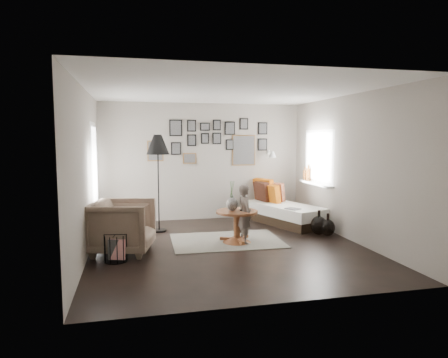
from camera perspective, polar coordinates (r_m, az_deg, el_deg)
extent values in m
plane|color=black|center=(6.87, 0.54, -9.61)|extent=(4.80, 4.80, 0.00)
plane|color=gray|center=(8.98, -3.05, 2.49)|extent=(4.50, 0.00, 4.50)
plane|color=gray|center=(4.35, 7.99, -1.25)|extent=(4.50, 0.00, 4.50)
plane|color=gray|center=(6.49, -19.15, 0.84)|extent=(0.00, 4.80, 4.80)
plane|color=gray|center=(7.49, 17.54, 1.53)|extent=(0.00, 4.80, 4.80)
plane|color=white|center=(6.66, 0.56, 12.49)|extent=(4.80, 4.80, 0.00)
plane|color=white|center=(7.70, -18.03, -0.24)|extent=(0.00, 2.14, 2.14)
plane|color=white|center=(7.70, -18.03, -0.24)|extent=(0.00, 1.88, 1.88)
plane|color=white|center=(7.70, -18.03, -0.24)|extent=(0.00, 1.93, 1.93)
plane|color=white|center=(8.53, 13.39, 3.16)|extent=(0.00, 1.30, 1.30)
plane|color=white|center=(8.53, 13.39, 3.16)|extent=(0.00, 1.14, 1.14)
cube|color=white|center=(8.55, 12.93, -0.66)|extent=(0.15, 1.32, 0.04)
cylinder|color=#8C4C14|center=(8.84, 11.97, 0.62)|extent=(0.10, 0.10, 0.28)
cylinder|color=#8C4C14|center=(9.00, 11.51, 0.53)|extent=(0.08, 0.08, 0.22)
cube|color=brown|center=(8.83, -9.78, 3.97)|extent=(0.35, 0.03, 0.45)
cube|color=black|center=(8.82, -9.77, 3.97)|extent=(0.30, 0.01, 0.40)
cube|color=black|center=(8.87, -6.91, 7.25)|extent=(0.28, 0.03, 0.36)
cube|color=black|center=(8.85, -6.90, 7.26)|extent=(0.23, 0.01, 0.31)
cube|color=black|center=(8.87, -6.87, 4.35)|extent=(0.22, 0.03, 0.28)
cube|color=black|center=(8.85, -6.86, 4.34)|extent=(0.17, 0.01, 0.23)
cube|color=black|center=(8.91, -4.65, 7.59)|extent=(0.20, 0.03, 0.26)
cube|color=black|center=(8.90, -4.64, 7.60)|extent=(0.15, 0.01, 0.21)
cube|color=black|center=(8.91, -4.64, 5.54)|extent=(0.20, 0.03, 0.26)
cube|color=black|center=(8.89, -4.62, 5.53)|extent=(0.15, 0.01, 0.21)
cube|color=black|center=(8.96, -2.74, 7.47)|extent=(0.22, 0.03, 0.18)
cube|color=black|center=(8.94, -2.72, 7.47)|extent=(0.17, 0.01, 0.13)
cube|color=black|center=(8.96, -2.73, 5.81)|extent=(0.18, 0.03, 0.24)
cube|color=black|center=(8.94, -2.71, 5.81)|extent=(0.13, 0.01, 0.19)
cube|color=black|center=(9.02, -1.04, 7.72)|extent=(0.18, 0.03, 0.24)
cube|color=black|center=(9.00, -1.01, 7.72)|extent=(0.13, 0.01, 0.19)
cube|color=black|center=(9.01, -1.03, 5.81)|extent=(0.20, 0.03, 0.26)
cube|color=black|center=(8.99, -1.01, 5.81)|extent=(0.15, 0.01, 0.21)
cube|color=black|center=(9.08, 0.83, 7.27)|extent=(0.24, 0.03, 0.30)
cube|color=black|center=(9.06, 0.86, 7.27)|extent=(0.19, 0.01, 0.25)
cube|color=black|center=(9.08, 0.83, 4.93)|extent=(0.18, 0.03, 0.24)
cube|color=black|center=(9.06, 0.85, 4.93)|extent=(0.13, 0.01, 0.19)
cube|color=brown|center=(9.17, 2.83, 4.12)|extent=(0.55, 0.03, 0.70)
cube|color=black|center=(9.15, 2.87, 4.12)|extent=(0.50, 0.01, 0.65)
cube|color=black|center=(9.17, 2.85, 7.87)|extent=(0.20, 0.03, 0.26)
cube|color=black|center=(9.15, 2.88, 7.87)|extent=(0.15, 0.01, 0.21)
cube|color=black|center=(9.30, 5.54, 7.21)|extent=(0.22, 0.03, 0.28)
cube|color=black|center=(9.28, 5.58, 7.21)|extent=(0.17, 0.01, 0.23)
cube|color=black|center=(9.30, 5.52, 4.93)|extent=(0.22, 0.03, 0.28)
cube|color=black|center=(9.28, 5.55, 4.93)|extent=(0.17, 0.01, 0.23)
cube|color=brown|center=(8.91, -4.93, 2.96)|extent=(0.30, 0.03, 0.24)
cube|color=black|center=(8.90, -4.92, 2.96)|extent=(0.25, 0.01, 0.19)
cube|color=white|center=(9.34, 6.41, 3.82)|extent=(0.06, 0.04, 0.10)
cylinder|color=white|center=(9.22, 6.66, 3.91)|extent=(0.02, 0.24, 0.02)
cone|color=white|center=(9.10, 6.93, 3.50)|extent=(0.18, 0.18, 0.14)
cube|color=beige|center=(7.21, 0.38, -8.80)|extent=(1.97, 1.41, 0.01)
cone|color=brown|center=(7.09, 1.85, -8.67)|extent=(0.54, 0.54, 0.10)
cylinder|color=brown|center=(7.03, 1.85, -6.78)|extent=(0.11, 0.11, 0.42)
cylinder|color=brown|center=(6.98, 1.86, -4.70)|extent=(0.73, 0.73, 0.04)
ellipsoid|color=black|center=(6.96, 1.18, -3.61)|extent=(0.21, 0.21, 0.23)
cylinder|color=black|center=(6.93, 1.18, -2.50)|extent=(0.06, 0.06, 0.04)
cylinder|color=black|center=(7.00, 2.73, -4.41)|extent=(0.12, 0.12, 0.02)
cube|color=black|center=(8.67, 8.65, -5.69)|extent=(1.32, 1.93, 0.21)
cube|color=silver|center=(8.63, 8.67, -4.36)|extent=(1.39, 2.00, 0.22)
cube|color=#BD520A|center=(9.26, 7.15, -1.47)|extent=(0.44, 0.56, 0.52)
cube|color=#321810|center=(9.13, 6.57, -1.75)|extent=(0.32, 0.50, 0.46)
cube|color=maroon|center=(9.07, 8.34, -1.88)|extent=(0.44, 0.48, 0.45)
cube|color=#BD520A|center=(8.89, 7.52, -2.09)|extent=(0.31, 0.47, 0.43)
cube|color=black|center=(8.09, 9.79, -4.20)|extent=(0.32, 0.35, 0.01)
imported|color=#725E4D|center=(6.62, -14.26, -6.59)|extent=(1.12, 1.10, 0.85)
cube|color=white|center=(6.65, -14.00, -6.04)|extent=(0.48, 0.49, 0.17)
cylinder|color=black|center=(8.03, -9.24, -7.27)|extent=(0.30, 0.30, 0.03)
cylinder|color=black|center=(7.88, -9.34, -1.40)|extent=(0.03, 0.03, 1.69)
cone|color=black|center=(7.82, -9.44, 4.89)|extent=(0.44, 0.44, 0.38)
cube|color=black|center=(6.25, -15.23, -9.66)|extent=(0.24, 0.14, 0.31)
cube|color=white|center=(6.22, -14.95, -9.71)|extent=(0.24, 0.15, 0.31)
ellipsoid|color=black|center=(7.83, 13.39, -6.46)|extent=(0.31, 0.31, 0.36)
cylinder|color=black|center=(7.78, 13.43, -4.77)|extent=(0.05, 0.05, 0.11)
ellipsoid|color=black|center=(7.78, 14.59, -6.73)|extent=(0.28, 0.28, 0.32)
cylinder|color=black|center=(7.74, 14.63, -5.18)|extent=(0.05, 0.05, 0.11)
imported|color=#564B44|center=(6.94, 3.00, -5.07)|extent=(0.29, 0.41, 1.03)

